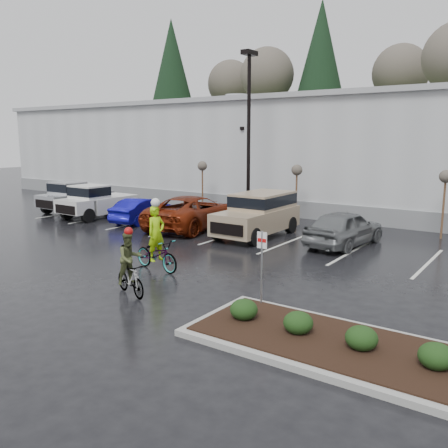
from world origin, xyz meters
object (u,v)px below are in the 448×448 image
Objects in this scene: sapling_mid at (297,173)px; cyclist_olive at (130,270)px; fire_lane_sign at (262,260)px; suv_tan at (257,215)px; sapling_east at (446,180)px; car_red at (193,212)px; car_blue at (142,210)px; car_grey at (344,228)px; cyclist_hivis at (157,248)px; pickup_silver at (80,196)px; sapling_west at (202,169)px; pickup_white at (102,200)px; lamppost at (249,118)px.

cyclist_olive is at bearing -84.00° from sapling_mid.
fire_lane_sign is 0.43× the size of suv_tan.
sapling_east reaches higher than cyclist_olive.
car_red is at bearing 46.35° from cyclist_olive.
car_blue is 11.36m from car_grey.
car_red is at bearing 36.74° from cyclist_hivis.
sapling_east reaches higher than car_red.
fire_lane_sign is (-2.20, -12.80, -1.32)m from sapling_east.
pickup_silver is 9.48m from car_red.
fire_lane_sign is at bearing 140.08° from car_blue.
pickup_white is at bearing -128.02° from sapling_west.
sapling_east is at bearing -168.64° from car_blue.
pickup_silver is at bearing 69.03° from cyclist_hivis.
cyclist_hivis is at bearing -32.25° from pickup_white.
sapling_mid is at bearing -36.15° from car_grey.
pickup_silver is 17.53m from cyclist_olive.
car_grey is 10.39m from cyclist_olive.
cyclist_olive is at bearing -82.08° from suv_tan.
lamppost is 2.88× the size of sapling_mid.
sapling_mid is at bearing 91.89° from suv_tan.
car_blue is 12.50m from cyclist_olive.
sapling_west is at bearing 51.98° from pickup_white.
sapling_east is 18.53m from pickup_white.
cyclist_olive reaches higher than pickup_white.
pickup_white is 12.46m from cyclist_hivis.
car_red is at bearing 2.49° from pickup_white.
sapling_mid reaches higher than pickup_silver.
sapling_mid reaches higher than car_blue.
suv_tan is at bearing 2.06° from pickup_white.
pickup_silver is 17.40m from car_grey.
car_grey is 8.54m from cyclist_hivis.
pickup_white is at bearing -164.74° from sapling_east.
pickup_silver reaches higher than car_red.
cyclist_hivis reaches higher than pickup_silver.
pickup_silver is 15.19m from cyclist_hivis.
sapling_mid is 0.62× the size of pickup_silver.
pickup_silver is (-13.09, -4.23, -1.75)m from sapling_mid.
car_grey is at bearing -20.79° from cyclist_hivis.
sapling_west reaches higher than pickup_white.
sapling_east is 1.45× the size of fire_lane_sign.
sapling_west is 8.02m from pickup_silver.
sapling_west is 6.40m from pickup_white.
car_blue is at bearing -139.85° from lamppost.
cyclist_olive is at bearing -37.81° from pickup_white.
cyclist_hivis is (0.09, -7.02, -0.24)m from suv_tan.
car_grey is (14.60, 0.86, -0.19)m from pickup_white.
sapling_mid is 0.63× the size of suv_tan.
pickup_silver is (-18.39, 8.57, -0.43)m from fire_lane_sign.
cyclist_olive reaches higher than car_blue.
lamppost is 2.24× the size of car_blue.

